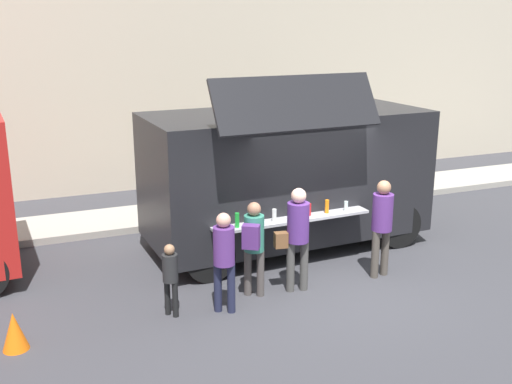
% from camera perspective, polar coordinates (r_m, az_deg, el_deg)
% --- Properties ---
extents(ground_plane, '(60.00, 60.00, 0.00)m').
position_cam_1_polar(ground_plane, '(10.64, 7.88, -8.71)').
color(ground_plane, '#38383D').
extents(curb_strip, '(28.00, 1.60, 0.15)m').
position_cam_1_polar(curb_strip, '(13.82, -17.25, -3.11)').
color(curb_strip, '#9E998E').
rests_on(curb_strip, ground).
extents(building_behind, '(32.00, 2.40, 7.29)m').
position_cam_1_polar(building_behind, '(17.13, -16.11, 12.73)').
color(building_behind, beige).
rests_on(building_behind, ground).
extents(food_truck_main, '(5.52, 3.08, 3.51)m').
position_cam_1_polar(food_truck_main, '(11.93, 2.90, 1.72)').
color(food_truck_main, black).
rests_on(food_truck_main, ground).
extents(traffic_cone_orange, '(0.36, 0.36, 0.55)m').
position_cam_1_polar(traffic_cone_orange, '(9.17, -21.78, -12.06)').
color(traffic_cone_orange, orange).
rests_on(traffic_cone_orange, ground).
extents(trash_bin, '(0.60, 0.60, 0.90)m').
position_cam_1_polar(trash_bin, '(16.31, 13.50, 1.40)').
color(trash_bin, '#2D6139').
rests_on(trash_bin, ground).
extents(customer_front_ordering, '(0.59, 0.36, 1.79)m').
position_cam_1_polar(customer_front_ordering, '(9.99, 3.88, -3.68)').
color(customer_front_ordering, '#494744').
rests_on(customer_front_ordering, ground).
extents(customer_mid_with_backpack, '(0.46, 0.52, 1.61)m').
position_cam_1_polar(customer_mid_with_backpack, '(9.79, -0.22, -4.54)').
color(customer_mid_with_backpack, '#4C4542').
rests_on(customer_mid_with_backpack, ground).
extents(customer_rear_waiting, '(0.33, 0.33, 1.62)m').
position_cam_1_polar(customer_rear_waiting, '(9.29, -3.03, -5.82)').
color(customer_rear_waiting, '#1F223B').
rests_on(customer_rear_waiting, ground).
extents(customer_extra_browsing, '(0.36, 0.36, 1.76)m').
position_cam_1_polar(customer_extra_browsing, '(10.77, 11.77, -2.58)').
color(customer_extra_browsing, '#4D453E').
rests_on(customer_extra_browsing, ground).
extents(child_near_queue, '(0.24, 0.24, 1.17)m').
position_cam_1_polar(child_near_queue, '(9.35, -8.06, -7.60)').
color(child_near_queue, black).
rests_on(child_near_queue, ground).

